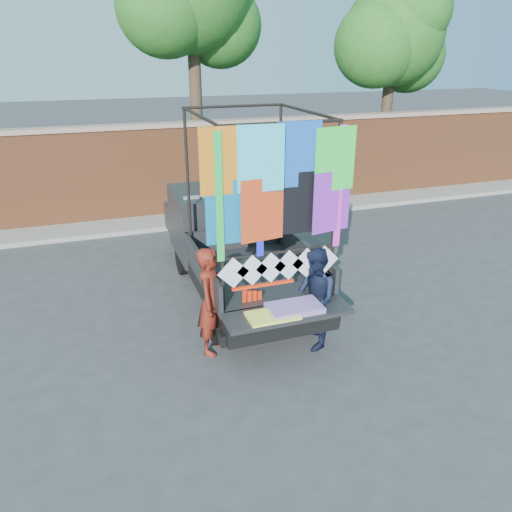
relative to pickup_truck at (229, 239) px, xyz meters
name	(u,v)px	position (x,y,z in m)	size (l,w,h in m)	color
ground	(254,337)	(-0.24, -2.28, -0.90)	(90.00, 90.00, 0.00)	#38383A
brick_wall	(173,169)	(-0.24, 4.72, 0.43)	(30.00, 0.45, 2.61)	#974F2C
curb	(181,220)	(-0.24, 4.02, -0.84)	(30.00, 1.20, 0.12)	gray
tree_right	(395,38)	(7.28, 5.84, 3.85)	(4.20, 3.30, 6.62)	#38281C
pickup_truck	(229,239)	(0.00, 0.00, 0.00)	(2.25, 5.65, 3.55)	black
woman	(211,301)	(-0.97, -2.43, -0.03)	(0.63, 0.42, 1.74)	maroon
man	(314,298)	(0.57, -2.81, -0.05)	(0.82, 0.64, 1.69)	#131A31
streamer_bundle	(257,298)	(-0.31, -2.63, 0.01)	(1.00, 0.06, 0.69)	#FF320D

